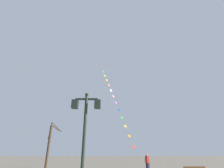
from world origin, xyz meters
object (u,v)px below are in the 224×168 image
object	(u,v)px
twin_lantern_lamp_post	(85,121)
kite_train	(116,103)
kite_flyer	(147,163)
bare_tree	(49,146)

from	to	relation	value
twin_lantern_lamp_post	kite_train	world-z (taller)	kite_train
kite_flyer	bare_tree	bearing A→B (deg)	61.33
twin_lantern_lamp_post	kite_flyer	world-z (taller)	twin_lantern_lamp_post
kite_train	kite_flyer	world-z (taller)	kite_train
kite_train	bare_tree	size ratio (longest dim) A/B	3.36
twin_lantern_lamp_post	kite_train	size ratio (longest dim) A/B	0.28
kite_train	bare_tree	distance (m)	10.66
kite_train	kite_flyer	size ratio (longest dim) A/B	9.38
twin_lantern_lamp_post	bare_tree	size ratio (longest dim) A/B	0.93
kite_flyer	bare_tree	distance (m)	9.82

